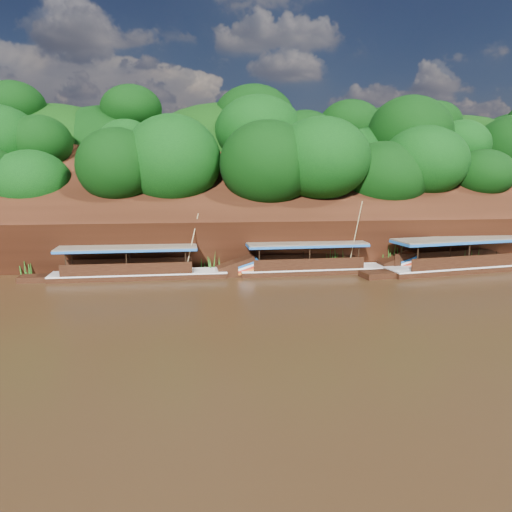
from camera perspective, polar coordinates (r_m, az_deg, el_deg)
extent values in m
plane|color=black|center=(27.95, 9.77, -5.50)|extent=(160.00, 160.00, 0.00)
cube|color=black|center=(42.71, 4.02, 4.80)|extent=(120.00, 16.12, 13.64)
cube|color=black|center=(52.93, 2.06, 2.04)|extent=(120.00, 24.00, 12.00)
ellipsoid|color=#0C410A|center=(41.07, -4.02, 4.59)|extent=(18.00, 8.00, 6.40)
ellipsoid|color=#0C410A|center=(49.46, 2.64, 12.16)|extent=(24.00, 11.00, 8.40)
cube|color=black|center=(39.40, 23.00, -1.59)|extent=(12.92, 4.46, 0.90)
cube|color=silver|center=(39.33, 23.04, -0.98)|extent=(12.93, 4.53, 0.10)
cube|color=brown|center=(38.52, 22.33, 1.82)|extent=(10.26, 4.28, 0.12)
cube|color=#1A58AA|center=(38.53, 22.32, 1.65)|extent=(10.26, 4.28, 0.18)
cube|color=black|center=(35.90, 6.79, -1.92)|extent=(10.89, 2.44, 0.81)
cube|color=silver|center=(35.83, 6.81, -1.32)|extent=(10.89, 2.50, 0.09)
cube|color=black|center=(37.84, 15.73, -0.64)|extent=(2.63, 1.60, 1.52)
cube|color=#1A58AA|center=(38.08, 16.67, -0.21)|extent=(1.39, 1.60, 0.55)
cube|color=red|center=(38.13, 16.65, -0.66)|extent=(1.39, 1.60, 0.55)
cube|color=brown|center=(35.34, 5.81, 1.48)|extent=(8.55, 2.64, 0.11)
cube|color=#1A58AA|center=(35.36, 5.81, 1.31)|extent=(8.55, 2.64, 0.16)
cylinder|color=tan|center=(35.74, 11.30, 2.46)|extent=(0.60, 0.93, 4.71)
cube|color=black|center=(34.92, -13.12, -2.47)|extent=(11.84, 2.27, 0.80)
cube|color=silver|center=(34.84, -13.14, -1.85)|extent=(11.84, 2.33, 0.09)
cube|color=black|center=(34.77, -2.21, -1.20)|extent=(2.81, 1.55, 1.59)
cube|color=#1A58AA|center=(34.80, -1.00, -0.74)|extent=(1.49, 1.57, 0.59)
cube|color=red|center=(34.86, -1.00, -1.23)|extent=(1.49, 1.57, 0.59)
cube|color=brown|center=(34.60, -14.47, 0.99)|extent=(9.29, 2.50, 0.11)
cube|color=#1A58AA|center=(34.62, -14.47, 0.82)|extent=(9.29, 2.50, 0.16)
cylinder|color=tan|center=(34.13, -7.32, 1.58)|extent=(0.98, 1.25, 3.81)
cone|color=#215816|center=(38.27, -24.92, -0.78)|extent=(1.50, 1.50, 1.68)
cone|color=#215816|center=(37.13, -16.40, -0.56)|extent=(1.50, 1.50, 1.66)
cone|color=#215816|center=(35.66, -5.27, -0.69)|extent=(1.50, 1.50, 1.58)
cone|color=#215816|center=(36.81, 9.00, -0.31)|extent=(1.50, 1.50, 1.73)
cone|color=#215816|center=(38.50, 15.28, 0.32)|extent=(1.50, 1.50, 2.27)
cone|color=#215816|center=(40.75, 23.29, -0.17)|extent=(1.50, 1.50, 1.51)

